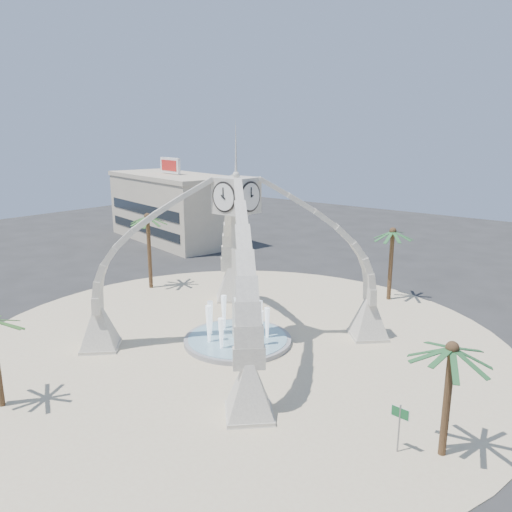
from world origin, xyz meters
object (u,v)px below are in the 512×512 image
Objects in this scene: palm_east at (452,350)px; palm_north at (393,232)px; fountain at (238,339)px; street_sign at (400,419)px; palm_west at (148,218)px; clock_tower at (237,259)px.

palm_north is (-12.12, 20.27, 0.92)m from palm_east.
fountain reaches higher than street_sign.
palm_west is at bearing 165.36° from palm_east.
palm_west reaches higher than street_sign.
palm_north is at bearing 75.01° from fountain.
palm_east is at bearing -12.83° from fountain.
palm_east is at bearing -12.83° from clock_tower.
fountain is 1.09× the size of palm_north.
clock_tower is 17.08m from palm_north.
clock_tower is 16.99m from palm_east.
palm_west reaches higher than fountain.
clock_tower is 2.24× the size of fountain.
palm_east is at bearing 37.72° from street_sign.
clock_tower is at bearing -104.99° from palm_north.
fountain is at bearing 164.94° from street_sign.
street_sign is (14.79, -4.96, -4.64)m from clock_tower.
clock_tower is at bearing -16.52° from palm_west.
palm_west is at bearing 163.48° from fountain.
fountain is 17.76m from palm_east.
palm_north is (4.42, 16.50, -0.02)m from clock_tower.
palm_west is at bearing 165.98° from street_sign.
palm_east is 4.26m from street_sign.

